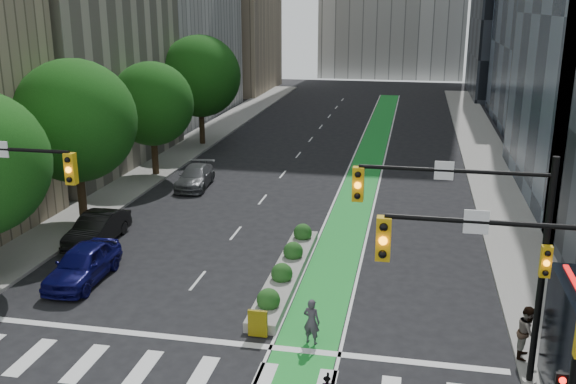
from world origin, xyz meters
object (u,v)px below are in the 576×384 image
at_px(parked_car_left_mid, 97,229).
at_px(pedestrian_near, 528,332).
at_px(cyclist, 312,321).
at_px(parked_car_left_far, 195,177).
at_px(parked_car_left_near, 83,264).
at_px(median_planter, 287,270).

xyz_separation_m(parked_car_left_mid, pedestrian_near, (19.13, -7.31, 0.31)).
height_order(cyclist, parked_car_left_far, cyclist).
bearing_deg(pedestrian_near, cyclist, 107.77).
xyz_separation_m(parked_car_left_mid, parked_car_left_far, (1.43, 10.47, -0.07)).
bearing_deg(cyclist, parked_car_left_near, -1.75).
bearing_deg(pedestrian_near, parked_car_left_far, 60.40).
bearing_deg(pedestrian_near, median_planter, 76.82).
bearing_deg(median_planter, parked_car_left_mid, 166.94).
relative_size(parked_car_left_near, pedestrian_near, 2.56).
distance_m(parked_car_left_far, pedestrian_near, 25.09).
relative_size(parked_car_left_mid, parked_car_left_far, 0.97).
bearing_deg(cyclist, parked_car_left_mid, -16.81).
height_order(parked_car_left_near, pedestrian_near, pedestrian_near).
relative_size(cyclist, pedestrian_near, 0.93).
height_order(median_planter, cyclist, cyclist).
bearing_deg(parked_car_left_far, median_planter, -61.37).
height_order(median_planter, parked_car_left_near, parked_car_left_near).
relative_size(parked_car_left_near, parked_car_left_mid, 1.03).
height_order(parked_car_left_mid, pedestrian_near, pedestrian_near).
distance_m(parked_car_left_mid, parked_car_left_far, 10.56).
bearing_deg(parked_car_left_near, pedestrian_near, -11.02).
bearing_deg(cyclist, median_planter, -54.24).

